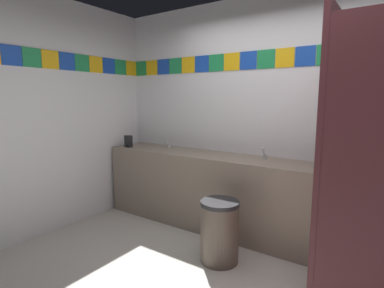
% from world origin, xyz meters
% --- Properties ---
extents(wall_back, '(4.44, 0.09, 2.70)m').
position_xyz_m(wall_back, '(0.00, 1.49, 1.36)').
color(wall_back, silver).
rests_on(wall_back, ground_plane).
extents(wall_side, '(0.09, 2.90, 2.70)m').
position_xyz_m(wall_side, '(-2.26, 0.00, 1.36)').
color(wall_side, silver).
rests_on(wall_side, ground_plane).
extents(vanity_counter, '(2.73, 0.55, 0.90)m').
position_xyz_m(vanity_counter, '(-0.80, 1.17, 0.46)').
color(vanity_counter, gray).
rests_on(vanity_counter, ground_plane).
extents(faucet_left, '(0.04, 0.10, 0.14)m').
position_xyz_m(faucet_left, '(-1.49, 1.26, 0.95)').
color(faucet_left, silver).
rests_on(faucet_left, vanity_counter).
extents(faucet_right, '(0.04, 0.10, 0.14)m').
position_xyz_m(faucet_right, '(-0.12, 1.26, 0.95)').
color(faucet_right, silver).
rests_on(faucet_right, vanity_counter).
extents(soap_dispenser, '(0.09, 0.09, 0.16)m').
position_xyz_m(soap_dispenser, '(-1.97, 1.02, 0.97)').
color(soap_dispenser, black).
rests_on(soap_dispenser, vanity_counter).
extents(stall_divider, '(0.92, 1.48, 2.11)m').
position_xyz_m(stall_divider, '(0.86, 0.45, 1.05)').
color(stall_divider, '#471E23').
rests_on(stall_divider, ground_plane).
extents(trash_bin, '(0.37, 0.37, 0.60)m').
position_xyz_m(trash_bin, '(-0.26, 0.53, 0.30)').
color(trash_bin, brown).
rests_on(trash_bin, ground_plane).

